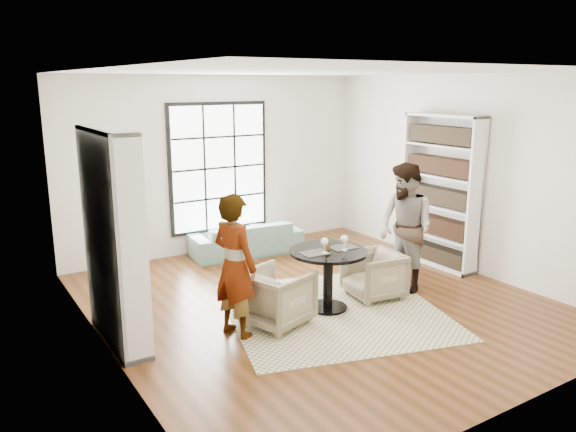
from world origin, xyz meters
TOP-DOWN VIEW (x-y plane):
  - ground at (0.00, 0.00)m, footprint 6.00×6.00m
  - room_shell at (0.00, 0.54)m, footprint 6.00×6.01m
  - rug at (-0.01, -0.36)m, footprint 3.27×3.27m
  - pedestal_table at (-0.03, -0.26)m, footprint 1.00×1.00m
  - sofa at (0.23, 2.45)m, footprint 1.95×0.93m
  - armchair_left at (-0.83, -0.29)m, footprint 0.95×0.93m
  - armchair_right at (0.74, -0.25)m, footprint 0.79×0.78m
  - person_left at (-1.38, -0.29)m, footprint 0.57×0.70m
  - person_right at (1.29, -0.25)m, footprint 0.68×0.88m
  - placemat_left at (-0.25, -0.27)m, footprint 0.35×0.27m
  - placemat_right at (0.19, -0.26)m, footprint 0.35×0.27m
  - cutlery_left at (-0.25, -0.27)m, footprint 0.15×0.22m
  - cutlery_right at (0.19, -0.26)m, footprint 0.15×0.22m
  - wine_glass_left at (-0.16, -0.35)m, footprint 0.09×0.09m
  - wine_glass_right at (0.13, -0.37)m, footprint 0.09×0.09m
  - flower_centerpiece at (-0.03, -0.22)m, footprint 0.20×0.18m

SIDE VIEW (x-z plane):
  - ground at x=0.00m, z-range 0.00..0.00m
  - rug at x=-0.01m, z-range 0.00..0.01m
  - sofa at x=0.23m, z-range 0.00..0.55m
  - armchair_right at x=0.74m, z-range 0.00..0.64m
  - armchair_left at x=-0.83m, z-range 0.00..0.69m
  - pedestal_table at x=-0.03m, z-range 0.18..0.98m
  - placemat_left at x=-0.25m, z-range 0.80..0.81m
  - placemat_right at x=0.19m, z-range 0.80..0.81m
  - cutlery_left at x=-0.25m, z-range 0.81..0.81m
  - cutlery_right at x=0.19m, z-range 0.81..0.81m
  - person_left at x=-1.38m, z-range 0.00..1.68m
  - flower_centerpiece at x=-0.03m, z-range 0.80..1.00m
  - person_right at x=1.29m, z-range 0.00..1.81m
  - wine_glass_right at x=0.13m, z-range 0.84..1.04m
  - wine_glass_left at x=-0.16m, z-range 0.84..1.05m
  - room_shell at x=0.00m, z-range -1.74..4.26m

